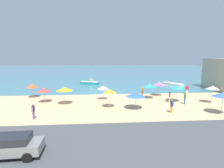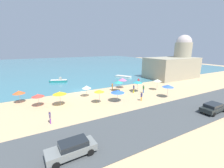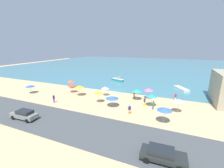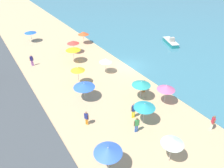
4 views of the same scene
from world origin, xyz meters
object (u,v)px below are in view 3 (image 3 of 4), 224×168
Objects in this scene: beach_umbrella_3 at (30,86)px; beach_umbrella_8 at (72,85)px; beach_umbrella_1 at (79,87)px; skiff_nearshore at (118,80)px; parked_car_1 at (162,155)px; beach_umbrella_2 at (105,88)px; bather_0 at (153,105)px; beach_umbrella_0 at (71,81)px; skiff_offshore at (181,89)px; bather_5 at (145,101)px; bather_2 at (175,97)px; beach_umbrella_5 at (165,109)px; beach_umbrella_4 at (137,90)px; bather_3 at (134,94)px; beach_umbrella_7 at (99,92)px; beach_umbrella_11 at (179,101)px; bather_4 at (130,109)px; beach_umbrella_6 at (112,97)px; bather_1 at (54,98)px; parked_car_0 at (24,114)px; beach_umbrella_10 at (152,95)px; beach_umbrella_9 at (149,89)px.

beach_umbrella_8 is at bearing 27.01° from beach_umbrella_3.
skiff_nearshore is (2.71, 17.87, -1.79)m from beach_umbrella_1.
parked_car_1 is 0.94× the size of skiff_nearshore.
beach_umbrella_2 is 12.10m from bather_0.
beach_umbrella_0 is 0.44× the size of skiff_offshore.
bather_2 is at bearing 44.22° from bather_5.
beach_umbrella_5 is (13.73, -8.08, 0.38)m from beach_umbrella_2.
beach_umbrella_4 reaches higher than bather_0.
bather_5 is (21.29, -4.82, -0.97)m from beach_umbrella_0.
bather_3 is (-7.14, 9.51, -1.39)m from beach_umbrella_5.
skiff_nearshore reaches higher than skiff_offshore.
beach_umbrella_4 is at bearing 34.73° from beach_umbrella_7.
bather_0 is at bearing 5.12° from beach_umbrella_7.
beach_umbrella_11 is 1.59× the size of bather_4.
beach_umbrella_7 is at bearing 166.89° from beach_umbrella_6.
bather_1 is at bearing -157.01° from beach_umbrella_7.
beach_umbrella_1 is at bearing 177.42° from beach_umbrella_11.
beach_umbrella_8 reaches higher than beach_umbrella_3.
bather_5 is at bearing 38.19° from parked_car_0.
bather_1 is 23.54m from parked_car_1.
beach_umbrella_8 is 15.56m from bather_3.
bather_0 is at bearing -107.56° from skiff_offshore.
beach_umbrella_5 is at bearing -22.27° from beach_umbrella_0.
beach_umbrella_1 is at bearing 163.05° from beach_umbrella_6.
bather_4 is at bearing 29.54° from parked_car_0.
beach_umbrella_8 is at bearing 161.33° from beach_umbrella_6.
bather_2 is 12.22m from bather_4.
beach_umbrella_7 reaches higher than bather_3.
beach_umbrella_6 is 4.53m from bather_4.
beach_umbrella_11 is 0.57× the size of parked_car_1.
bather_3 is (12.11, 3.81, -1.29)m from beach_umbrella_1.
beach_umbrella_10 is (10.22, 2.29, -0.01)m from beach_umbrella_7.
bather_3 is (-4.35, 3.66, -1.30)m from beach_umbrella_10.
bather_2 is at bearing 82.31° from beach_umbrella_5.
beach_umbrella_9 reaches higher than bather_5.
bather_3 is at bearing 125.52° from beach_umbrella_4.
beach_umbrella_4 is 0.47× the size of skiff_offshore.
beach_umbrella_10 reaches higher than parked_car_1.
beach_umbrella_1 is 6.32m from bather_1.
beach_umbrella_10 is 1.45× the size of bather_1.
bather_4 reaches higher than parked_car_1.
skiff_nearshore is at bearing 54.69° from beach_umbrella_3.
bather_2 is at bearing 9.36° from beach_umbrella_9.
beach_umbrella_4 is 0.99× the size of beach_umbrella_6.
bather_0 is (17.03, -1.17, -1.26)m from beach_umbrella_1.
beach_umbrella_5 reaches higher than beach_umbrella_7.
bather_3 is (-3.06, -0.47, -1.22)m from beach_umbrella_9.
beach_umbrella_11 reaches higher than skiff_nearshore.
beach_umbrella_1 is at bearing -37.56° from beach_umbrella_0.
beach_umbrella_10 is 22.50m from skiff_nearshore.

